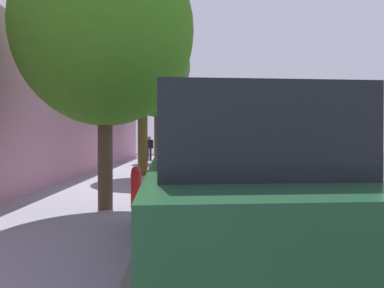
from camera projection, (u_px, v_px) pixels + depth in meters
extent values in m
plane|color=#343434|center=(222.00, 181.00, 13.55)|extent=(55.43, 55.43, 0.00)
cube|color=#958FA2|center=(121.00, 179.00, 13.44)|extent=(3.26, 34.65, 0.16)
cube|color=gray|center=(168.00, 179.00, 13.49)|extent=(0.16, 34.65, 0.16)
cube|color=white|center=(236.00, 159.00, 29.85)|extent=(0.14, 2.20, 0.01)
cube|color=white|center=(245.00, 162.00, 25.66)|extent=(0.14, 2.20, 0.01)
cube|color=white|center=(258.00, 166.00, 21.46)|extent=(0.14, 2.20, 0.01)
cube|color=white|center=(276.00, 172.00, 17.26)|extent=(0.14, 2.20, 0.01)
cube|color=white|center=(307.00, 183.00, 13.06)|extent=(0.14, 2.20, 0.01)
cube|color=white|center=(366.00, 203.00, 8.86)|extent=(0.14, 2.20, 0.01)
cube|color=white|center=(207.00, 181.00, 13.54)|extent=(0.12, 34.65, 0.01)
cube|color=#BE8295|center=(70.00, 122.00, 13.36)|extent=(0.50, 34.65, 4.42)
cube|color=black|center=(188.00, 152.00, 26.97)|extent=(1.92, 4.46, 0.64)
cube|color=black|center=(188.00, 144.00, 26.96)|extent=(1.63, 2.16, 0.60)
cylinder|color=black|center=(178.00, 157.00, 25.56)|extent=(0.24, 0.67, 0.66)
cylinder|color=black|center=(201.00, 157.00, 25.66)|extent=(0.24, 0.67, 0.66)
cylinder|color=black|center=(177.00, 155.00, 28.28)|extent=(0.24, 0.67, 0.66)
cylinder|color=black|center=(198.00, 155.00, 28.39)|extent=(0.24, 0.67, 0.66)
cube|color=slate|center=(189.00, 154.00, 20.56)|extent=(2.09, 5.35, 0.80)
cube|color=black|center=(189.00, 140.00, 19.63)|extent=(1.76, 1.54, 0.80)
cube|color=slate|center=(189.00, 145.00, 21.75)|extent=(1.93, 2.70, 0.12)
cylinder|color=black|center=(172.00, 162.00, 18.92)|extent=(0.24, 0.81, 0.80)
cylinder|color=black|center=(206.00, 162.00, 18.93)|extent=(0.24, 0.81, 0.80)
cylinder|color=black|center=(175.00, 159.00, 22.21)|extent=(0.24, 0.81, 0.80)
cylinder|color=black|center=(204.00, 159.00, 22.22)|extent=(0.24, 0.81, 0.80)
cube|color=maroon|center=(193.00, 166.00, 13.04)|extent=(2.01, 4.49, 0.64)
cube|color=black|center=(193.00, 149.00, 13.03)|extent=(1.67, 2.19, 0.60)
cylinder|color=black|center=(172.00, 178.00, 11.61)|extent=(0.26, 0.67, 0.66)
cylinder|color=black|center=(222.00, 177.00, 11.75)|extent=(0.26, 0.67, 0.66)
cylinder|color=black|center=(170.00, 171.00, 14.33)|extent=(0.26, 0.67, 0.66)
cylinder|color=black|center=(210.00, 170.00, 14.47)|extent=(0.26, 0.67, 0.66)
cube|color=#1E512D|center=(232.00, 206.00, 4.18)|extent=(2.15, 4.79, 0.90)
cube|color=black|center=(232.00, 134.00, 4.17)|extent=(1.83, 3.18, 0.76)
cylinder|color=black|center=(157.00, 216.00, 5.57)|extent=(0.26, 0.77, 0.76)
cylinder|color=black|center=(269.00, 214.00, 5.71)|extent=(0.26, 0.77, 0.76)
torus|color=black|center=(193.00, 171.00, 13.71)|extent=(0.70, 0.31, 0.73)
torus|color=black|center=(167.00, 172.00, 13.29)|extent=(0.70, 0.31, 0.73)
cylinder|color=#A51414|center=(184.00, 169.00, 13.55)|extent=(0.61, 0.27, 0.54)
cylinder|color=#A51414|center=(174.00, 169.00, 13.41)|extent=(0.14, 0.09, 0.50)
cylinder|color=#A51414|center=(182.00, 162.00, 13.53)|extent=(0.69, 0.31, 0.05)
cylinder|color=#A51414|center=(171.00, 174.00, 13.36)|extent=(0.34, 0.17, 0.20)
cylinder|color=#A51414|center=(170.00, 167.00, 13.34)|extent=(0.26, 0.13, 0.35)
cylinder|color=#A51414|center=(192.00, 166.00, 13.69)|extent=(0.12, 0.08, 0.36)
cube|color=black|center=(173.00, 162.00, 13.38)|extent=(0.26, 0.18, 0.05)
cylinder|color=black|center=(191.00, 160.00, 13.67)|extent=(0.20, 0.44, 0.03)
cylinder|color=#C6B284|center=(176.00, 170.00, 13.86)|extent=(0.15, 0.15, 0.79)
cylinder|color=#C6B284|center=(174.00, 170.00, 14.03)|extent=(0.15, 0.15, 0.79)
cube|color=white|center=(175.00, 152.00, 13.94)|extent=(0.38, 0.44, 0.56)
cylinder|color=white|center=(178.00, 153.00, 13.71)|extent=(0.10, 0.10, 0.53)
cylinder|color=white|center=(172.00, 153.00, 14.16)|extent=(0.10, 0.10, 0.53)
sphere|color=tan|center=(175.00, 142.00, 13.93)|extent=(0.22, 0.22, 0.22)
sphere|color=navy|center=(175.00, 141.00, 13.93)|extent=(0.25, 0.25, 0.25)
cube|color=black|center=(170.00, 152.00, 13.84)|extent=(0.30, 0.35, 0.44)
cylinder|color=brown|center=(157.00, 136.00, 22.85)|extent=(0.37, 0.37, 3.21)
ellipsoid|color=#3B852B|center=(157.00, 95.00, 22.82)|extent=(3.61, 3.61, 2.74)
cylinder|color=brown|center=(143.00, 134.00, 14.34)|extent=(0.39, 0.39, 3.24)
ellipsoid|color=#4A882D|center=(143.00, 67.00, 14.31)|extent=(3.76, 3.76, 2.87)
cylinder|color=#503D2A|center=(105.00, 144.00, 7.29)|extent=(0.29, 0.29, 2.60)
ellipsoid|color=#40831D|center=(105.00, 30.00, 7.26)|extent=(3.55, 3.55, 3.82)
cylinder|color=black|center=(148.00, 154.00, 24.47)|extent=(0.15, 0.15, 0.82)
cylinder|color=black|center=(150.00, 154.00, 24.42)|extent=(0.15, 0.15, 0.82)
cube|color=black|center=(149.00, 144.00, 24.44)|extent=(0.43, 0.33, 0.58)
cylinder|color=black|center=(145.00, 144.00, 24.50)|extent=(0.10, 0.10, 0.55)
cylinder|color=black|center=(153.00, 144.00, 24.37)|extent=(0.10, 0.10, 0.55)
sphere|color=#A6686A|center=(149.00, 138.00, 24.43)|extent=(0.23, 0.23, 0.23)
cylinder|color=red|center=(136.00, 190.00, 7.53)|extent=(0.22, 0.22, 0.70)
sphere|color=red|center=(136.00, 171.00, 7.53)|extent=(0.20, 0.20, 0.20)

